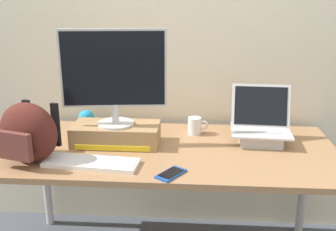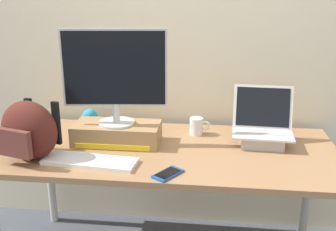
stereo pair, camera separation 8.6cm
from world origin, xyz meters
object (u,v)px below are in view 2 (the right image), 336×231
at_px(desktop_monitor, 115,74).
at_px(external_keyboard, 90,161).
at_px(coffee_mug, 197,126).
at_px(plush_toy, 90,117).
at_px(cell_phone, 168,174).
at_px(messenger_backpack, 29,131).
at_px(toner_box_yellow, 117,133).
at_px(open_laptop, 262,133).

relative_size(desktop_monitor, external_keyboard, 1.18).
height_order(desktop_monitor, external_keyboard, desktop_monitor).
distance_m(coffee_mug, plush_toy, 0.67).
distance_m(cell_phone, plush_toy, 0.86).
bearing_deg(desktop_monitor, cell_phone, -54.31).
xyz_separation_m(external_keyboard, messenger_backpack, (-0.30, 0.02, 0.13)).
bearing_deg(desktop_monitor, coffee_mug, 17.07).
relative_size(toner_box_yellow, open_laptop, 1.42).
bearing_deg(external_keyboard, messenger_backpack, -178.66).
xyz_separation_m(desktop_monitor, cell_phone, (0.32, -0.36, -0.38)).
xyz_separation_m(open_laptop, coffee_mug, (-0.36, 0.10, -0.01)).
bearing_deg(desktop_monitor, external_keyboard, -110.12).
bearing_deg(toner_box_yellow, external_keyboard, -103.79).
height_order(cell_phone, plush_toy, plush_toy).
xyz_separation_m(open_laptop, plush_toy, (-1.02, 0.21, -0.01)).
bearing_deg(coffee_mug, open_laptop, -15.98).
xyz_separation_m(coffee_mug, cell_phone, (-0.10, -0.54, -0.04)).
bearing_deg(plush_toy, desktop_monitor, -49.83).
relative_size(open_laptop, cell_phone, 1.99).
xyz_separation_m(messenger_backpack, plush_toy, (0.13, 0.54, -0.10)).
height_order(toner_box_yellow, plush_toy, toner_box_yellow).
distance_m(open_laptop, coffee_mug, 0.37).
bearing_deg(toner_box_yellow, desktop_monitor, -81.53).
bearing_deg(external_keyboard, cell_phone, -6.15).
bearing_deg(plush_toy, external_keyboard, -72.69).
bearing_deg(plush_toy, open_laptop, -11.47).
relative_size(messenger_backpack, coffee_mug, 2.90).
height_order(desktop_monitor, messenger_backpack, desktop_monitor).
distance_m(toner_box_yellow, desktop_monitor, 0.33).
distance_m(open_laptop, plush_toy, 1.04).
xyz_separation_m(cell_phone, plush_toy, (-0.56, 0.64, 0.04)).
xyz_separation_m(desktop_monitor, external_keyboard, (-0.07, -0.27, -0.37)).
bearing_deg(cell_phone, external_keyboard, -157.93).
bearing_deg(toner_box_yellow, cell_phone, -48.15).
relative_size(desktop_monitor, coffee_mug, 4.62).
xyz_separation_m(messenger_backpack, cell_phone, (0.69, -0.10, -0.14)).
bearing_deg(messenger_backpack, coffee_mug, 44.33).
relative_size(messenger_backpack, plush_toy, 3.58).
relative_size(toner_box_yellow, coffee_mug, 3.92).
bearing_deg(plush_toy, cell_phone, -48.85).
height_order(toner_box_yellow, coffee_mug, toner_box_yellow).
height_order(open_laptop, cell_phone, open_laptop).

